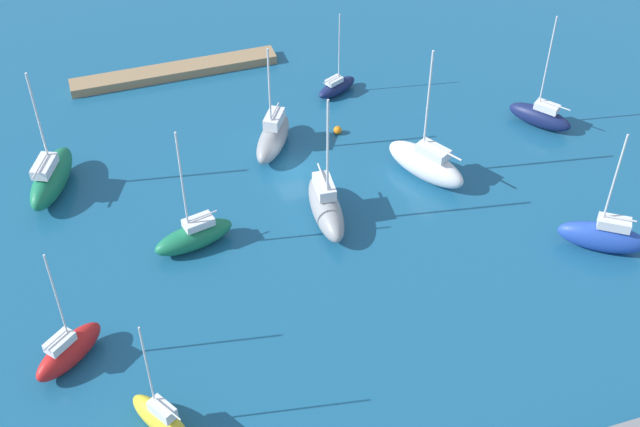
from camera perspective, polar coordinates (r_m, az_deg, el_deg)
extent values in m
plane|color=#19567F|center=(76.10, -1.82, 2.96)|extent=(160.00, 160.00, 0.00)
cube|color=#997A56|center=(89.13, -9.54, 9.23)|extent=(20.65, 2.29, 0.89)
ellipsoid|color=#19724C|center=(76.31, -17.26, 2.22)|extent=(5.40, 8.08, 2.78)
cube|color=silver|center=(74.77, -17.69, 2.99)|extent=(2.46, 3.14, 0.86)
cylinder|color=silver|center=(73.20, -18.06, 5.89)|extent=(0.19, 0.19, 8.79)
cylinder|color=silver|center=(73.98, -17.95, 3.02)|extent=(1.52, 3.07, 0.15)
ellipsoid|color=#141E4C|center=(83.14, 14.27, 6.19)|extent=(5.18, 5.92, 1.91)
cube|color=silver|center=(82.30, 14.72, 6.80)|extent=(2.22, 2.41, 0.67)
cylinder|color=silver|center=(80.16, 14.74, 9.52)|extent=(0.14, 0.14, 9.36)
cylinder|color=silver|center=(81.87, 15.22, 6.90)|extent=(1.90, 2.40, 0.12)
ellipsoid|color=gray|center=(77.63, -3.12, 4.95)|extent=(5.59, 7.10, 2.42)
cube|color=silver|center=(77.03, -3.04, 6.22)|extent=(2.46, 2.84, 1.06)
cylinder|color=silver|center=(74.26, -3.34, 8.07)|extent=(0.17, 0.17, 8.24)
cylinder|color=silver|center=(76.89, -2.99, 6.78)|extent=(1.44, 2.18, 0.13)
ellipsoid|color=yellow|center=(57.95, -10.44, -13.18)|extent=(4.03, 5.23, 2.04)
cube|color=silver|center=(56.57, -10.34, -12.58)|extent=(1.77, 2.08, 0.86)
cylinder|color=silver|center=(54.17, -11.27, -10.05)|extent=(0.12, 0.12, 7.80)
cylinder|color=silver|center=(55.83, -10.03, -12.55)|extent=(1.36, 2.14, 0.10)
ellipsoid|color=#2347B2|center=(71.29, 18.09, -1.49)|extent=(6.86, 5.52, 2.45)
cube|color=silver|center=(70.29, 18.81, -0.61)|extent=(2.74, 2.39, 0.83)
cylinder|color=silver|center=(67.72, 18.79, 1.99)|extent=(0.17, 0.17, 8.72)
cylinder|color=silver|center=(69.97, 19.17, -0.32)|extent=(2.11, 1.47, 0.13)
ellipsoid|color=red|center=(62.63, -16.19, -8.72)|extent=(5.66, 5.03, 2.25)
cube|color=silver|center=(61.37, -16.76, -8.12)|extent=(2.31, 2.15, 0.70)
cylinder|color=silver|center=(58.99, -16.93, -5.38)|extent=(0.14, 0.14, 8.00)
cylinder|color=silver|center=(60.90, -17.04, -7.98)|extent=(1.69, 1.38, 0.11)
ellipsoid|color=white|center=(74.92, 6.97, 3.24)|extent=(5.92, 8.01, 2.76)
cube|color=silver|center=(73.55, 7.46, 4.10)|extent=(2.64, 3.16, 0.79)
cylinder|color=silver|center=(71.39, 7.13, 7.27)|extent=(0.19, 0.19, 9.70)
cylinder|color=silver|center=(72.82, 8.07, 4.13)|extent=(2.02, 3.45, 0.15)
ellipsoid|color=#19724C|center=(68.83, -8.31, -1.54)|extent=(6.86, 3.50, 2.00)
cube|color=silver|center=(68.06, -8.01, -0.58)|extent=(2.58, 1.76, 0.66)
cylinder|color=silver|center=(64.99, -9.06, 1.99)|extent=(0.16, 0.16, 9.39)
cylinder|color=silver|center=(67.83, -7.76, -0.17)|extent=(2.45, 0.66, 0.13)
ellipsoid|color=#141E4C|center=(85.11, 1.12, 8.31)|extent=(4.83, 3.39, 1.37)
cube|color=silver|center=(84.38, 0.94, 8.73)|extent=(1.90, 1.55, 0.48)
cylinder|color=silver|center=(82.94, 1.27, 10.83)|extent=(0.11, 0.11, 7.20)
cylinder|color=silver|center=(83.91, 0.73, 8.84)|extent=(1.90, 0.97, 0.09)
ellipsoid|color=gray|center=(70.18, 0.40, 0.34)|extent=(2.88, 8.01, 2.56)
cube|color=silver|center=(69.46, 0.28, 1.78)|extent=(1.58, 2.93, 1.02)
cylinder|color=silver|center=(65.97, 0.51, 4.07)|extent=(0.19, 0.19, 9.62)
cylinder|color=silver|center=(69.47, 0.17, 2.49)|extent=(0.39, 3.19, 0.15)
sphere|color=orange|center=(79.92, 1.17, 5.51)|extent=(0.77, 0.77, 0.77)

